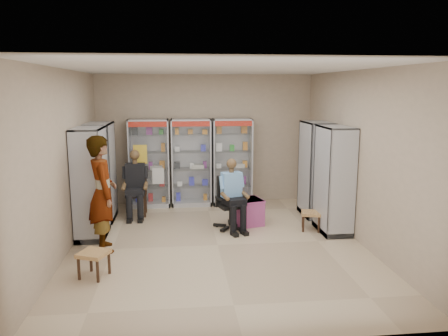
{
  "coord_description": "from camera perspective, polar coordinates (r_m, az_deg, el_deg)",
  "views": [
    {
      "loc": [
        -0.68,
        -7.18,
        2.69
      ],
      "look_at": [
        0.19,
        0.7,
        1.23
      ],
      "focal_mm": 35.0,
      "sensor_mm": 36.0,
      "label": 1
    }
  ],
  "objects": [
    {
      "name": "cabinet_right_near",
      "position": [
        8.39,
        14.17,
        -1.53
      ],
      "size": [
        0.9,
        0.5,
        2.0
      ],
      "primitive_type": "cube",
      "rotation": [
        0.0,
        0.0,
        1.57
      ],
      "color": "#AEB0B5",
      "rests_on": "floor"
    },
    {
      "name": "room_shell",
      "position": [
        7.25,
        -0.87,
        4.71
      ],
      "size": [
        5.02,
        6.02,
        3.01
      ],
      "color": "tan",
      "rests_on": "ground"
    },
    {
      "name": "cabinet_back_mid",
      "position": [
        10.06,
        -4.31,
        0.72
      ],
      "size": [
        0.9,
        0.5,
        2.0
      ],
      "primitive_type": "cube",
      "color": "#9FA3A6",
      "rests_on": "floor"
    },
    {
      "name": "woven_stool_a",
      "position": [
        8.59,
        11.26,
        -6.78
      ],
      "size": [
        0.44,
        0.44,
        0.36
      ],
      "primitive_type": "cube",
      "rotation": [
        0.0,
        0.0,
        -0.26
      ],
      "color": "olive",
      "rests_on": "floor"
    },
    {
      "name": "tea_glass",
      "position": [
        8.61,
        2.93,
        -3.91
      ],
      "size": [
        0.07,
        0.07,
        0.09
      ],
      "primitive_type": "cylinder",
      "color": "#601308",
      "rests_on": "pink_trunk"
    },
    {
      "name": "wooden_chair",
      "position": [
        9.49,
        -11.38,
        -3.32
      ],
      "size": [
        0.42,
        0.42,
        0.94
      ],
      "primitive_type": "cube",
      "color": "black",
      "rests_on": "floor"
    },
    {
      "name": "cabinet_left_near",
      "position": [
        8.21,
        -17.03,
        -1.92
      ],
      "size": [
        0.9,
        0.5,
        2.0
      ],
      "primitive_type": "cube",
      "rotation": [
        0.0,
        0.0,
        -1.57
      ],
      "color": "#B4B6BC",
      "rests_on": "floor"
    },
    {
      "name": "office_chair",
      "position": [
        8.45,
        0.88,
        -4.55
      ],
      "size": [
        0.68,
        0.68,
        1.02
      ],
      "primitive_type": "cube",
      "rotation": [
        0.0,
        0.0,
        0.27
      ],
      "color": "black",
      "rests_on": "floor"
    },
    {
      "name": "floor",
      "position": [
        7.7,
        -0.83,
        -10.03
      ],
      "size": [
        6.0,
        6.0,
        0.0
      ],
      "primitive_type": "plane",
      "color": "tan",
      "rests_on": "ground"
    },
    {
      "name": "cabinet_back_left",
      "position": [
        10.08,
        -9.71,
        0.61
      ],
      "size": [
        0.9,
        0.5,
        2.0
      ],
      "primitive_type": "cube",
      "color": "#9FA2A6",
      "rests_on": "floor"
    },
    {
      "name": "cabinet_left_far",
      "position": [
        9.27,
        -15.79,
        -0.48
      ],
      "size": [
        0.9,
        0.5,
        2.0
      ],
      "primitive_type": "cube",
      "rotation": [
        0.0,
        0.0,
        -1.57
      ],
      "color": "#A7A9AE",
      "rests_on": "floor"
    },
    {
      "name": "pink_trunk",
      "position": [
        8.75,
        3.07,
        -5.73
      ],
      "size": [
        0.65,
        0.64,
        0.52
      ],
      "primitive_type": "cube",
      "rotation": [
        0.0,
        0.0,
        0.26
      ],
      "color": "#AA4481",
      "rests_on": "floor"
    },
    {
      "name": "woven_stool_b",
      "position": [
        6.7,
        -16.6,
        -11.94
      ],
      "size": [
        0.5,
        0.5,
        0.38
      ],
      "primitive_type": "cube",
      "rotation": [
        0.0,
        0.0,
        -0.39
      ],
      "color": "#A37B44",
      "rests_on": "floor"
    },
    {
      "name": "seated_customer",
      "position": [
        9.39,
        -11.45,
        -2.21
      ],
      "size": [
        0.44,
        0.6,
        1.34
      ],
      "primitive_type": null,
      "color": "black",
      "rests_on": "floor"
    },
    {
      "name": "seated_shopkeeper",
      "position": [
        8.36,
        0.93,
        -3.72
      ],
      "size": [
        0.57,
        0.68,
        1.29
      ],
      "primitive_type": null,
      "rotation": [
        0.0,
        0.0,
        0.27
      ],
      "color": "#668BCB",
      "rests_on": "floor"
    },
    {
      "name": "standing_man",
      "position": [
        7.49,
        -15.59,
        -3.25
      ],
      "size": [
        0.65,
        0.81,
        1.94
      ],
      "primitive_type": "imported",
      "rotation": [
        0.0,
        0.0,
        1.87
      ],
      "color": "#9C9C9F",
      "rests_on": "floor"
    },
    {
      "name": "cabinet_back_right",
      "position": [
        10.14,
        1.07,
        0.82
      ],
      "size": [
        0.9,
        0.5,
        2.0
      ],
      "primitive_type": "cube",
      "color": "#B3B4BA",
      "rests_on": "floor"
    },
    {
      "name": "cabinet_right_far",
      "position": [
        9.4,
        11.86,
        -0.16
      ],
      "size": [
        0.9,
        0.5,
        2.0
      ],
      "primitive_type": "cube",
      "rotation": [
        0.0,
        0.0,
        1.57
      ],
      "color": "#ADB0B5",
      "rests_on": "floor"
    }
  ]
}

